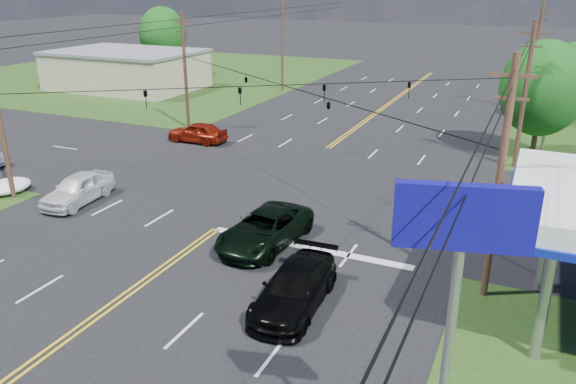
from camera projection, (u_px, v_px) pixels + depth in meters
The scene contains 20 objects.
ground at pixel (283, 181), 35.11m from camera, with size 280.00×280.00×0.00m, color black.
grass_nw at pixel (147, 73), 75.87m from camera, with size 46.00×48.00×0.03m, color #223E14.
stop_bar at pixel (308, 248), 26.37m from camera, with size 10.00×0.50×0.02m, color silver.
retail_nw at pixel (127, 71), 64.71m from camera, with size 16.00×11.00×4.00m, color #BFAF8F.
pole_se at pixel (500, 179), 20.70m from camera, with size 1.60×0.28×9.50m.
pole_nw at pixel (185, 69), 46.05m from camera, with size 1.60×0.28×9.50m.
pole_ne at pixel (525, 94), 36.04m from camera, with size 1.60×0.28×9.50m.
pole_left_far at pixel (282, 44), 62.16m from camera, with size 1.60×0.28×10.00m.
pole_right_far at pixel (536, 56), 52.15m from camera, with size 1.60×0.28×10.00m.
span_wire_signals at pixel (283, 85), 32.99m from camera, with size 26.00×18.00×1.13m.
power_lines at pixel (267, 43), 30.37m from camera, with size 26.04×100.00×0.64m.
tree_right_a at pixel (543, 88), 38.23m from camera, with size 5.70×5.70×8.18m.
tree_far_l at pixel (163, 34), 72.88m from camera, with size 6.08×6.08×8.72m.
pickup_dkgreen at pixel (265, 229), 26.43m from camera, with size 2.69×5.84×1.62m, color black.
suv_black at pixel (295, 288), 21.38m from camera, with size 2.21×5.43×1.58m, color black.
pickup_white at pixel (78, 189), 31.47m from camera, with size 1.94×4.83×1.65m, color white.
sedan_red at pixel (197, 132), 43.31m from camera, with size 1.88×4.66×1.59m, color maroon.
polesign_se at pixel (457, 273), 10.33m from camera, with size 2.46×0.87×8.46m.
polesign_ne at pixel (554, 73), 38.79m from camera, with size 2.05×0.80×7.50m.
snowpile_b at pixel (9, 192), 33.27m from camera, with size 2.19×2.70×0.76m, color white.
Camera 1 is at (13.92, -18.02, 11.78)m, focal length 35.00 mm.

